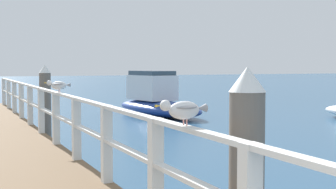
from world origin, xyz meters
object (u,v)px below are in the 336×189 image
dock_piling_near (246,184)px  seagull_background (58,85)px  boat_1 (156,101)px  dock_piling_far (45,102)px  seagull_foreground (183,109)px

dock_piling_near → seagull_background: (-0.39, 5.55, 0.57)m
boat_1 → dock_piling_far: bearing=-145.9°
dock_piling_far → seagull_background: size_ratio=4.40×
seagull_background → boat_1: boat_1 is taller
dock_piling_near → seagull_background: size_ratio=4.40×
dock_piling_near → boat_1: dock_piling_near is taller
dock_piling_far → boat_1: size_ratio=0.37×
dock_piling_near → seagull_foreground: bearing=138.1°
seagull_foreground → seagull_background: size_ratio=1.13×
dock_piling_near → seagull_background: dock_piling_near is taller
dock_piling_near → dock_piling_far: 9.20m
boat_1 → dock_piling_near: bearing=-118.6°
dock_piling_far → seagull_foreground: 8.88m
dock_piling_far → seagull_foreground: bearing=-92.5°
dock_piling_near → boat_1: 14.54m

